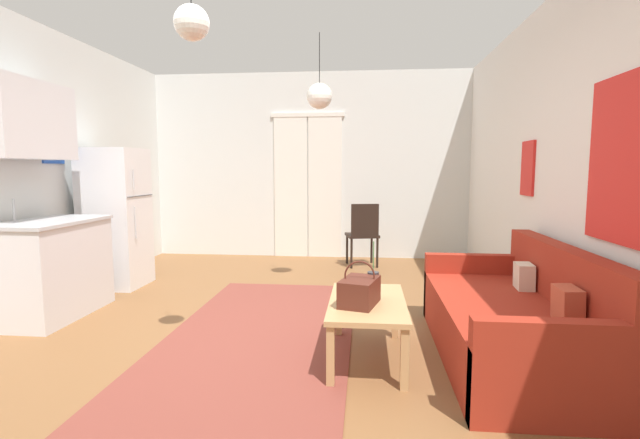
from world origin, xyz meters
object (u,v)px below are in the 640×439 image
(refrigerator, at_px, (116,218))
(accent_chair, at_px, (363,232))
(bamboo_vase, at_px, (373,285))
(pendant_lamp_far, at_px, (319,96))
(pendant_lamp_near, at_px, (192,23))
(couch, at_px, (519,323))
(coffee_table, at_px, (367,308))
(handbag, at_px, (359,291))

(refrigerator, distance_m, accent_chair, 3.14)
(bamboo_vase, xyz_separation_m, pendant_lamp_far, (-0.57, 1.81, 1.61))
(bamboo_vase, distance_m, pendant_lamp_near, 2.11)
(couch, distance_m, accent_chair, 3.24)
(couch, distance_m, pendant_lamp_near, 2.98)
(coffee_table, height_order, pendant_lamp_far, pendant_lamp_far)
(couch, relative_size, accent_chair, 2.19)
(coffee_table, xyz_separation_m, bamboo_vase, (0.04, 0.06, 0.15))
(coffee_table, relative_size, refrigerator, 0.61)
(handbag, xyz_separation_m, accent_chair, (0.01, 3.24, -0.03))
(couch, bearing_deg, handbag, -169.66)
(refrigerator, distance_m, pendant_lamp_near, 3.11)
(handbag, bearing_deg, pendant_lamp_far, 103.46)
(handbag, bearing_deg, pendant_lamp_near, -169.81)
(handbag, distance_m, accent_chair, 3.24)
(handbag, relative_size, pendant_lamp_near, 0.57)
(couch, xyz_separation_m, coffee_table, (-1.07, -0.10, 0.11))
(handbag, relative_size, pendant_lamp_far, 0.47)
(accent_chair, xyz_separation_m, pendant_lamp_far, (-0.48, -1.26, 1.65))
(refrigerator, bearing_deg, bamboo_vase, -30.85)
(bamboo_vase, height_order, pendant_lamp_far, pendant_lamp_far)
(bamboo_vase, height_order, accent_chair, accent_chair)
(bamboo_vase, bearing_deg, pendant_lamp_near, -162.84)
(couch, height_order, handbag, couch)
(bamboo_vase, relative_size, pendant_lamp_near, 0.63)
(coffee_table, relative_size, handbag, 2.58)
(coffee_table, xyz_separation_m, pendant_lamp_far, (-0.53, 1.87, 1.76))
(couch, height_order, bamboo_vase, bamboo_vase)
(coffee_table, distance_m, handbag, 0.19)
(coffee_table, relative_size, bamboo_vase, 2.34)
(couch, distance_m, bamboo_vase, 1.06)
(bamboo_vase, xyz_separation_m, handbag, (-0.10, -0.17, -0.00))
(bamboo_vase, xyz_separation_m, pendant_lamp_near, (-1.15, -0.36, 1.73))
(couch, bearing_deg, refrigerator, 156.67)
(refrigerator, bearing_deg, pendant_lamp_near, -49.92)
(bamboo_vase, height_order, handbag, bamboo_vase)
(pendant_lamp_near, bearing_deg, bamboo_vase, 17.16)
(handbag, distance_m, pendant_lamp_far, 2.60)
(pendant_lamp_near, bearing_deg, accent_chair, 72.79)
(coffee_table, bearing_deg, pendant_lamp_near, -165.16)
(refrigerator, relative_size, pendant_lamp_near, 2.42)
(couch, bearing_deg, pendant_lamp_far, 132.06)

